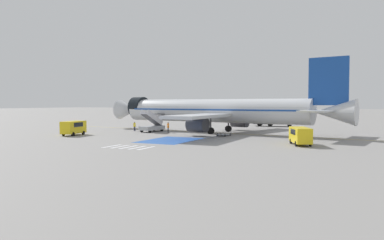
# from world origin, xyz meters

# --- Properties ---
(ground_plane) EXTENTS (600.00, 600.00, 0.00)m
(ground_plane) POSITION_xyz_m (0.00, 0.00, 0.00)
(ground_plane) COLOR gray
(apron_leadline_yellow) EXTENTS (78.24, 11.91, 0.01)m
(apron_leadline_yellow) POSITION_xyz_m (-0.64, 0.91, 0.00)
(apron_leadline_yellow) COLOR gold
(apron_leadline_yellow) RESTS_ON ground_plane
(apron_stand_patch_blue) EXTENTS (6.36, 9.87, 0.01)m
(apron_stand_patch_blue) POSITION_xyz_m (-0.64, -14.26, 0.00)
(apron_stand_patch_blue) COLOR #2856A8
(apron_stand_patch_blue) RESTS_ON ground_plane
(apron_walkway_bar_0) EXTENTS (0.44, 3.60, 0.01)m
(apron_walkway_bar_0) POSITION_xyz_m (-3.64, -23.44, 0.00)
(apron_walkway_bar_0) COLOR silver
(apron_walkway_bar_0) RESTS_ON ground_plane
(apron_walkway_bar_1) EXTENTS (0.44, 3.60, 0.01)m
(apron_walkway_bar_1) POSITION_xyz_m (-2.44, -23.44, 0.00)
(apron_walkway_bar_1) COLOR silver
(apron_walkway_bar_1) RESTS_ON ground_plane
(apron_walkway_bar_2) EXTENTS (0.44, 3.60, 0.01)m
(apron_walkway_bar_2) POSITION_xyz_m (-1.24, -23.44, 0.00)
(apron_walkway_bar_2) COLOR silver
(apron_walkway_bar_2) RESTS_ON ground_plane
(apron_walkway_bar_3) EXTENTS (0.44, 3.60, 0.01)m
(apron_walkway_bar_3) POSITION_xyz_m (-0.04, -23.44, 0.00)
(apron_walkway_bar_3) COLOR silver
(apron_walkway_bar_3) RESTS_ON ground_plane
(apron_walkway_bar_4) EXTENTS (0.44, 3.60, 0.01)m
(apron_walkway_bar_4) POSITION_xyz_m (1.16, -23.44, 0.00)
(apron_walkway_bar_4) COLOR silver
(apron_walkway_bar_4) RESTS_ON ground_plane
(airliner) EXTENTS (45.65, 34.50, 11.82)m
(airliner) POSITION_xyz_m (0.02, 0.81, 3.79)
(airliner) COLOR silver
(airliner) RESTS_ON ground_plane
(boarding_stairs_forward) EXTENTS (2.89, 5.46, 4.03)m
(boarding_stairs_forward) POSITION_xyz_m (-10.86, -2.17, 0.99)
(boarding_stairs_forward) COLOR #ADB2BA
(boarding_stairs_forward) RESTS_ON ground_plane
(fuel_tanker) EXTENTS (9.34, 3.87, 3.23)m
(fuel_tanker) POSITION_xyz_m (5.48, 22.92, 1.62)
(fuel_tanker) COLOR #38383D
(fuel_tanker) RESTS_ON ground_plane
(service_van_0) EXTENTS (3.48, 5.18, 2.15)m
(service_van_0) POSITION_xyz_m (16.60, -12.78, 1.28)
(service_van_0) COLOR yellow
(service_van_0) RESTS_ON ground_plane
(service_van_1) EXTENTS (2.52, 4.81, 2.26)m
(service_van_1) POSITION_xyz_m (-18.47, -13.74, 1.34)
(service_van_1) COLOR yellow
(service_van_1) RESTS_ON ground_plane
(baggage_cart) EXTENTS (1.68, 2.70, 0.87)m
(baggage_cart) POSITION_xyz_m (3.72, -4.66, 0.26)
(baggage_cart) COLOR gray
(baggage_cart) RESTS_ON ground_plane
(ground_crew_0) EXTENTS (0.47, 0.46, 1.85)m
(ground_crew_0) POSITION_xyz_m (-7.03, -3.22, 1.08)
(ground_crew_0) COLOR #2D2D33
(ground_crew_0) RESTS_ON ground_plane
(ground_crew_1) EXTENTS (0.49, 0.42, 1.68)m
(ground_crew_1) POSITION_xyz_m (-14.80, -1.86, 0.96)
(ground_crew_1) COLOR #191E38
(ground_crew_1) RESTS_ON ground_plane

